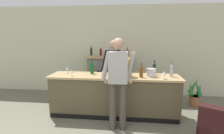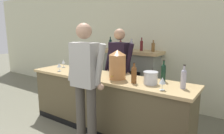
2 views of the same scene
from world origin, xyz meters
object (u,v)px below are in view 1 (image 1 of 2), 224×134
object	(u,v)px
person_customer	(118,80)
wine_bottle_chardonnay_pale	(172,70)
wine_glass_back_row	(67,69)
wine_glass_by_dispenser	(103,72)
ice_bucket_steel	(151,73)
wine_bottle_port_short	(141,71)
copper_dispenser	(126,66)
fireplace_stone	(110,75)
wine_bottle_burgundy_dark	(154,68)
wine_glass_mid_counter	(164,73)
wine_bottle_rose_blush	(92,67)
wine_glass_front_right	(72,71)
potted_plant_corner	(195,94)
wine_bottle_merlot_tall	(117,68)
person_bartender	(113,70)

from	to	relation	value
person_customer	wine_bottle_chardonnay_pale	distance (m)	1.31
wine_glass_back_row	wine_glass_by_dispenser	xyz separation A→B (m)	(0.92, -0.27, 0.00)
ice_bucket_steel	wine_bottle_port_short	distance (m)	0.24
wine_bottle_chardonnay_pale	copper_dispenser	bearing A→B (deg)	-175.99
fireplace_stone	wine_glass_by_dispenser	distance (m)	1.56
fireplace_stone	person_customer	distance (m)	2.07
wine_bottle_burgundy_dark	ice_bucket_steel	bearing A→B (deg)	-111.51
wine_glass_mid_counter	wine_bottle_rose_blush	bearing A→B (deg)	168.22
fireplace_stone	ice_bucket_steel	bearing A→B (deg)	-51.43
ice_bucket_steel	wine_glass_front_right	size ratio (longest dim) A/B	1.38
potted_plant_corner	person_customer	xyz separation A→B (m)	(-1.94, -1.44, 0.69)
wine_bottle_chardonnay_pale	wine_bottle_rose_blush	bearing A→B (deg)	176.77
person_customer	wine_bottle_port_short	size ratio (longest dim) A/B	5.91
copper_dispenser	wine_bottle_merlot_tall	xyz separation A→B (m)	(-0.21, 0.24, -0.09)
potted_plant_corner	wine_glass_by_dispenser	bearing A→B (deg)	-157.80
ice_bucket_steel	fireplace_stone	bearing A→B (deg)	128.57
potted_plant_corner	wine_glass_back_row	distance (m)	3.38
copper_dispenser	wine_glass_mid_counter	distance (m)	0.82
potted_plant_corner	wine_bottle_rose_blush	distance (m)	2.82
person_customer	wine_bottle_chardonnay_pale	xyz separation A→B (m)	(1.13, 0.66, 0.09)
potted_plant_corner	wine_glass_by_dispenser	world-z (taller)	wine_glass_by_dispenser
wine_bottle_port_short	ice_bucket_steel	bearing A→B (deg)	22.85
copper_dispenser	wine_bottle_chardonnay_pale	world-z (taller)	copper_dispenser
copper_dispenser	wine_glass_mid_counter	bearing A→B (deg)	-11.65
person_customer	wine_glass_front_right	distance (m)	1.17
wine_bottle_port_short	wine_bottle_merlot_tall	distance (m)	0.63
copper_dispenser	wine_bottle_chardonnay_pale	bearing A→B (deg)	4.01
potted_plant_corner	wine_bottle_port_short	xyz separation A→B (m)	(-1.47, -0.91, 0.77)
wine_glass_front_right	copper_dispenser	bearing A→B (deg)	6.16
person_customer	ice_bucket_steel	world-z (taller)	person_customer
person_bartender	wine_bottle_burgundy_dark	world-z (taller)	person_bartender
wine_glass_by_dispenser	fireplace_stone	bearing A→B (deg)	91.63
wine_bottle_rose_blush	wine_glass_mid_counter	xyz separation A→B (m)	(1.61, -0.34, -0.03)
person_customer	wine_bottle_burgundy_dark	distance (m)	1.16
person_bartender	wine_bottle_merlot_tall	world-z (taller)	person_bartender
potted_plant_corner	copper_dispenser	xyz separation A→B (m)	(-1.81, -0.84, 0.86)
copper_dispenser	wine_glass_mid_counter	xyz separation A→B (m)	(0.79, -0.16, -0.11)
fireplace_stone	wine_glass_front_right	distance (m)	1.71
person_bartender	wine_bottle_burgundy_dark	size ratio (longest dim) A/B	5.30
wine_bottle_port_short	wine_bottle_chardonnay_pale	size ratio (longest dim) A/B	0.95
person_bartender	wine_glass_mid_counter	size ratio (longest dim) A/B	10.15
wine_bottle_rose_blush	wine_bottle_merlot_tall	xyz separation A→B (m)	(0.60, 0.07, -0.01)
wine_bottle_rose_blush	wine_glass_by_dispenser	bearing A→B (deg)	-41.02
copper_dispenser	wine_bottle_merlot_tall	world-z (taller)	copper_dispenser
wine_bottle_burgundy_dark	wine_bottle_merlot_tall	bearing A→B (deg)	-178.30
ice_bucket_steel	wine_bottle_chardonnay_pale	bearing A→B (deg)	5.87
fireplace_stone	wine_bottle_rose_blush	size ratio (longest dim) A/B	4.46
wine_glass_back_row	wine_glass_front_right	bearing A→B (deg)	-53.58
potted_plant_corner	wine_glass_by_dispenser	distance (m)	2.60
potted_plant_corner	wine_bottle_rose_blush	size ratio (longest dim) A/B	2.16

